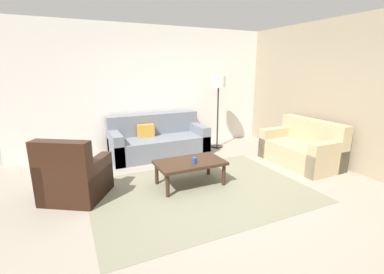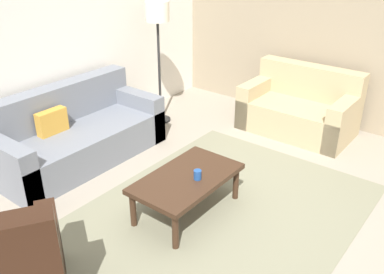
% 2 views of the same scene
% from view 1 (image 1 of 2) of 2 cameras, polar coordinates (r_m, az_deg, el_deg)
% --- Properties ---
extents(ground_plane, '(8.00, 8.00, 0.00)m').
position_cam_1_polar(ground_plane, '(4.33, 1.78, -11.36)').
color(ground_plane, gray).
extents(rear_partition, '(6.00, 0.12, 2.80)m').
position_cam_1_polar(rear_partition, '(6.34, -9.02, 9.89)').
color(rear_partition, silver).
rests_on(rear_partition, ground_plane).
extents(stone_feature_panel, '(0.12, 5.20, 2.80)m').
position_cam_1_polar(stone_feature_panel, '(5.93, 28.96, 7.98)').
color(stone_feature_panel, gray).
rests_on(stone_feature_panel, ground_plane).
extents(area_rug, '(3.31, 2.37, 0.01)m').
position_cam_1_polar(area_rug, '(4.33, 1.78, -11.31)').
color(area_rug, gray).
rests_on(area_rug, ground_plane).
extents(couch_main, '(2.08, 0.93, 0.88)m').
position_cam_1_polar(couch_main, '(6.05, -7.29, -0.91)').
color(couch_main, slate).
rests_on(couch_main, ground_plane).
extents(couch_loveseat, '(0.88, 1.48, 0.88)m').
position_cam_1_polar(couch_loveseat, '(5.86, 22.51, -2.40)').
color(couch_loveseat, tan).
rests_on(couch_loveseat, ground_plane).
extents(armchair_leather, '(1.10, 1.10, 0.95)m').
position_cam_1_polar(armchair_leather, '(4.32, -23.82, -8.28)').
color(armchair_leather, black).
rests_on(armchair_leather, ground_plane).
extents(coffee_table, '(1.10, 0.64, 0.41)m').
position_cam_1_polar(coffee_table, '(4.42, -0.43, -5.78)').
color(coffee_table, '#382316').
rests_on(coffee_table, ground_plane).
extents(cup, '(0.07, 0.07, 0.10)m').
position_cam_1_polar(cup, '(4.29, 0.46, -4.97)').
color(cup, '#1E478C').
rests_on(cup, coffee_table).
extents(lamp_standing, '(0.32, 0.32, 1.71)m').
position_cam_1_polar(lamp_standing, '(6.38, 5.60, 10.10)').
color(lamp_standing, black).
rests_on(lamp_standing, ground_plane).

